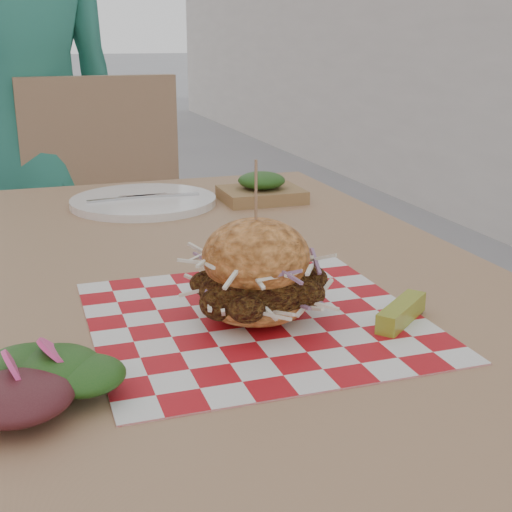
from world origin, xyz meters
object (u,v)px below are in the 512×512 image
object	(u,v)px
patio_table	(193,317)
sandwich	(256,276)
diner	(32,132)
patio_chair	(109,232)

from	to	relation	value
patio_table	sandwich	size ratio (longest dim) A/B	6.73
patio_table	sandwich	world-z (taller)	sandwich
diner	sandwich	size ratio (longest dim) A/B	8.95
patio_table	sandwich	xyz separation A→B (m)	(0.02, -0.22, 0.13)
sandwich	diner	bearing A→B (deg)	98.10
patio_table	sandwich	distance (m)	0.26
diner	sandwich	xyz separation A→B (m)	(0.19, -1.36, 0.00)
patio_chair	sandwich	world-z (taller)	patio_chair
patio_table	sandwich	bearing A→B (deg)	-84.43
diner	patio_chair	size ratio (longest dim) A/B	1.68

